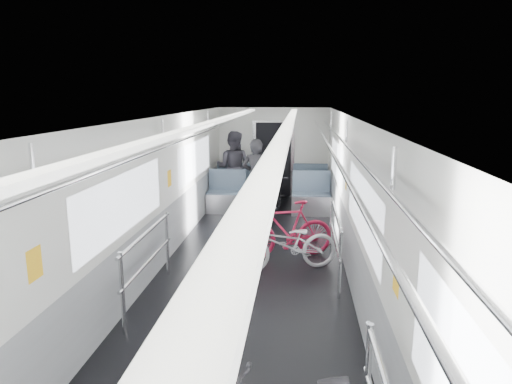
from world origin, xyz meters
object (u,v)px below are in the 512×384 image
Objects in this scene: bike_right_mid at (287,244)px; bike_right_far at (286,230)px; person_standing at (256,177)px; bike_aisle at (276,194)px; person_seated at (233,168)px.

bike_right_far reaches higher than bike_right_mid.
person_standing is (-0.78, 2.76, 0.39)m from bike_right_far.
bike_right_mid is 0.94× the size of person_standing.
person_seated reaches higher than bike_aisle.
bike_right_mid is 0.90× the size of person_seated.
bike_right_far is 0.93× the size of person_standing.
bike_right_far is 2.78m from bike_aisle.
bike_right_mid is at bearing 116.86° from person_seated.
person_standing reaches higher than bike_right_far.
bike_aisle is 0.59m from person_standing.
person_seated is at bearing -51.06° from person_standing.
bike_right_mid is 3.38m from bike_aisle.
bike_right_mid is at bearing -15.55° from bike_right_far.
bike_aisle reaches higher than bike_right_far.
person_standing is at bearing 129.36° from person_seated.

